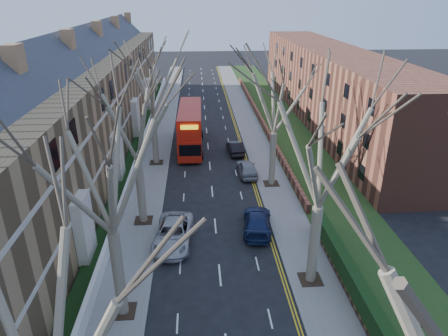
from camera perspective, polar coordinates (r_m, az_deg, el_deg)
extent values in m
cube|color=slate|center=(53.82, -8.93, 5.24)|extent=(3.00, 102.00, 0.12)
cube|color=slate|center=(54.08, 3.89, 5.57)|extent=(3.00, 102.00, 0.12)
cube|color=#9A794E|center=(46.27, -19.81, 7.49)|extent=(9.00, 78.00, 10.00)
cube|color=#2D3138|center=(45.12, -20.88, 14.81)|extent=(4.67, 78.00, 4.67)
cube|color=beige|center=(45.67, -14.16, 6.01)|extent=(0.12, 78.00, 0.35)
cube|color=beige|center=(44.78, -14.61, 10.28)|extent=(0.12, 78.00, 0.35)
cube|color=brown|center=(59.20, 14.83, 11.39)|extent=(8.00, 54.00, 10.00)
cube|color=brown|center=(57.95, 5.06, 7.30)|extent=(0.35, 54.00, 0.90)
cube|color=white|center=(46.32, -11.74, 2.71)|extent=(0.30, 78.00, 1.00)
cube|color=#1F3C15|center=(54.83, 8.58, 5.71)|extent=(6.00, 102.00, 0.06)
cube|color=black|center=(13.55, 25.76, -18.80)|extent=(0.18, 0.50, 0.22)
cylinder|color=#6B614C|center=(23.20, -14.83, -14.46)|extent=(0.64, 0.64, 5.25)
cube|color=#2D2116|center=(24.86, -14.18, -19.22)|extent=(1.40, 1.40, 0.05)
cylinder|color=#6B614C|center=(31.62, -11.77, -3.41)|extent=(0.64, 0.64, 5.07)
cube|color=#2D2116|center=(32.82, -11.41, -7.34)|extent=(1.40, 1.40, 0.05)
cylinder|color=#6B614C|center=(42.56, -9.85, 4.03)|extent=(0.60, 0.60, 5.25)
cube|color=#2D2116|center=(43.49, -9.62, 0.79)|extent=(1.40, 1.40, 0.05)
cylinder|color=#6B614C|center=(25.31, 12.74, -10.66)|extent=(0.64, 0.64, 5.25)
cube|color=#2D2116|center=(26.85, 12.23, -15.28)|extent=(1.40, 1.40, 0.05)
cylinder|color=#6B614C|center=(37.38, 6.95, 1.27)|extent=(0.60, 0.60, 5.07)
cube|color=#2D2116|center=(38.40, 6.77, -2.21)|extent=(1.40, 1.40, 0.05)
cube|color=#B0190C|center=(47.15, -4.79, 4.63)|extent=(2.73, 11.38, 2.27)
cube|color=#B0190C|center=(46.49, -4.88, 7.15)|extent=(2.72, 10.81, 2.06)
cube|color=black|center=(47.00, -4.80, 5.16)|extent=(2.74, 10.47, 0.93)
cube|color=black|center=(46.46, -4.88, 7.27)|extent=(2.73, 10.24, 0.93)
imported|color=#AFAFB5|center=(29.58, -7.26, -9.28)|extent=(3.07, 5.85, 1.57)
imported|color=#15224C|center=(30.98, 4.77, -7.60)|extent=(2.76, 5.35, 1.48)
imported|color=gray|center=(40.03, 3.30, -0.02)|extent=(1.98, 4.43, 1.48)
imported|color=black|center=(45.49, 1.59, 2.93)|extent=(1.87, 4.38, 1.40)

